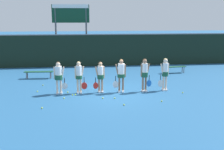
{
  "coord_description": "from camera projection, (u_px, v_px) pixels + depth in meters",
  "views": [
    {
      "loc": [
        -1.61,
        -13.41,
        3.87
      ],
      "look_at": [
        0.03,
        0.01,
        0.94
      ],
      "focal_mm": 42.0,
      "sensor_mm": 36.0,
      "label": 1
    }
  ],
  "objects": [
    {
      "name": "ground_plane",
      "position": [
        112.0,
        92.0,
        14.02
      ],
      "size": [
        140.0,
        140.0,
        0.0
      ],
      "primitive_type": "plane",
      "color": "#235684"
    },
    {
      "name": "fence_windscreen",
      "position": [
        100.0,
        50.0,
        21.51
      ],
      "size": [
        60.0,
        0.08,
        2.64
      ],
      "color": "black",
      "rests_on": "ground_plane"
    },
    {
      "name": "scoreboard",
      "position": [
        71.0,
        19.0,
        21.7
      ],
      "size": [
        3.08,
        0.15,
        5.0
      ],
      "color": "#515156",
      "rests_on": "ground_plane"
    },
    {
      "name": "bench_courtside",
      "position": [
        39.0,
        72.0,
        17.16
      ],
      "size": [
        1.88,
        0.46,
        0.47
      ],
      "rotation": [
        0.0,
        0.0,
        -0.06
      ],
      "color": "#19472D",
      "rests_on": "ground_plane"
    },
    {
      "name": "bench_far",
      "position": [
        174.0,
        68.0,
        18.89
      ],
      "size": [
        1.74,
        0.54,
        0.48
      ],
      "rotation": [
        0.0,
        0.0,
        0.11
      ],
      "color": "#19472D",
      "rests_on": "ground_plane"
    },
    {
      "name": "player_0",
      "position": [
        59.0,
        75.0,
        13.52
      ],
      "size": [
        0.69,
        0.41,
        1.71
      ],
      "rotation": [
        0.0,
        0.0,
        -0.07
      ],
      "color": "beige",
      "rests_on": "ground_plane"
    },
    {
      "name": "player_1",
      "position": [
        79.0,
        75.0,
        13.66
      ],
      "size": [
        0.64,
        0.34,
        1.7
      ],
      "rotation": [
        0.0,
        0.0,
        0.12
      ],
      "color": "beige",
      "rests_on": "ground_plane"
    },
    {
      "name": "player_2",
      "position": [
        100.0,
        75.0,
        13.79
      ],
      "size": [
        0.62,
        0.34,
        1.66
      ],
      "rotation": [
        0.0,
        0.0,
        0.09
      ],
      "color": "tan",
      "rests_on": "ground_plane"
    },
    {
      "name": "player_3",
      "position": [
        121.0,
        73.0,
        13.83
      ],
      "size": [
        0.69,
        0.41,
        1.78
      ],
      "rotation": [
        0.0,
        0.0,
        -0.16
      ],
      "color": "#8C664C",
      "rests_on": "ground_plane"
    },
    {
      "name": "player_4",
      "position": [
        145.0,
        72.0,
        13.96
      ],
      "size": [
        0.63,
        0.36,
        1.79
      ],
      "rotation": [
        0.0,
        0.0,
        0.2
      ],
      "color": "#8C664C",
      "rests_on": "ground_plane"
    },
    {
      "name": "player_5",
      "position": [
        165.0,
        72.0,
        14.16
      ],
      "size": [
        0.6,
        0.33,
        1.78
      ],
      "rotation": [
        0.0,
        0.0,
        0.13
      ],
      "color": "beige",
      "rests_on": "ground_plane"
    },
    {
      "name": "tennis_ball_0",
      "position": [
        37.0,
        91.0,
        14.06
      ],
      "size": [
        0.07,
        0.07,
        0.07
      ],
      "primitive_type": "sphere",
      "color": "#CCE033",
      "rests_on": "ground_plane"
    },
    {
      "name": "tennis_ball_1",
      "position": [
        115.0,
        98.0,
        12.89
      ],
      "size": [
        0.07,
        0.07,
        0.07
      ],
      "primitive_type": "sphere",
      "color": "#CCE033",
      "rests_on": "ground_plane"
    },
    {
      "name": "tennis_ball_2",
      "position": [
        162.0,
        101.0,
        12.42
      ],
      "size": [
        0.07,
        0.07,
        0.07
      ],
      "primitive_type": "sphere",
      "color": "#CCE033",
      "rests_on": "ground_plane"
    },
    {
      "name": "tennis_ball_3",
      "position": [
        42.0,
        108.0,
        11.46
      ],
      "size": [
        0.07,
        0.07,
        0.07
      ],
      "primitive_type": "sphere",
      "color": "#CCE033",
      "rests_on": "ground_plane"
    },
    {
      "name": "tennis_ball_4",
      "position": [
        124.0,
        105.0,
        11.9
      ],
      "size": [
        0.07,
        0.07,
        0.07
      ],
      "primitive_type": "sphere",
      "color": "#CCE033",
      "rests_on": "ground_plane"
    },
    {
      "name": "tennis_ball_5",
      "position": [
        103.0,
        98.0,
        12.89
      ],
      "size": [
        0.07,
        0.07,
        0.07
      ],
      "primitive_type": "sphere",
      "color": "#CCE033",
      "rests_on": "ground_plane"
    },
    {
      "name": "tennis_ball_6",
      "position": [
        68.0,
        92.0,
        13.93
      ],
      "size": [
        0.07,
        0.07,
        0.07
      ],
      "primitive_type": "sphere",
      "color": "#CCE033",
      "rests_on": "ground_plane"
    },
    {
      "name": "tennis_ball_7",
      "position": [
        183.0,
        93.0,
        13.85
      ],
      "size": [
        0.06,
        0.06,
        0.06
      ],
      "primitive_type": "sphere",
      "color": "#CCE033",
      "rests_on": "ground_plane"
    },
    {
      "name": "tennis_ball_8",
      "position": [
        75.0,
        95.0,
        13.47
      ],
      "size": [
        0.07,
        0.07,
        0.07
      ],
      "primitive_type": "sphere",
      "color": "#CCE033",
      "rests_on": "ground_plane"
    },
    {
      "name": "tennis_ball_9",
      "position": [
        64.0,
        98.0,
        12.88
      ],
      "size": [
        0.07,
        0.07,
        0.07
      ],
      "primitive_type": "sphere",
      "color": "#CCE033",
      "rests_on": "ground_plane"
    },
    {
      "name": "tennis_ball_10",
      "position": [
        43.0,
        85.0,
        15.39
      ],
      "size": [
        0.07,
        0.07,
        0.07
      ],
      "primitive_type": "sphere",
      "color": "#CCE033",
      "rests_on": "ground_plane"
    },
    {
      "name": "tennis_ball_11",
      "position": [
        72.0,
        95.0,
        13.42
      ],
      "size": [
        0.07,
        0.07,
        0.07
      ],
      "primitive_type": "sphere",
      "color": "#CCE033",
      "rests_on": "ground_plane"
    }
  ]
}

